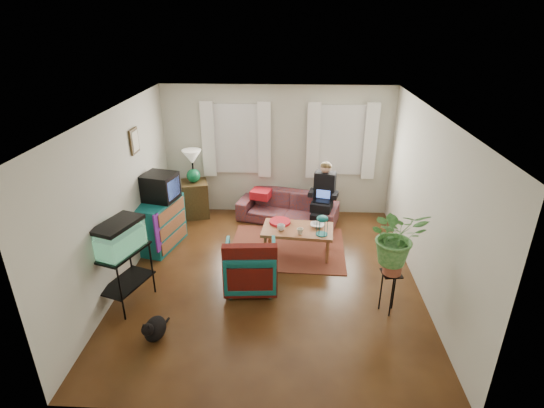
# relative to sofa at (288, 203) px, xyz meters

# --- Properties ---
(floor) EXTENTS (4.50, 5.00, 0.01)m
(floor) POSITION_rel_sofa_xyz_m (-0.23, -2.05, -0.38)
(floor) COLOR #4F2B14
(floor) RESTS_ON ground
(ceiling) EXTENTS (4.50, 5.00, 0.01)m
(ceiling) POSITION_rel_sofa_xyz_m (-0.23, -2.05, 2.22)
(ceiling) COLOR white
(ceiling) RESTS_ON wall_back
(wall_back) EXTENTS (4.50, 0.01, 2.60)m
(wall_back) POSITION_rel_sofa_xyz_m (-0.23, 0.45, 0.92)
(wall_back) COLOR silver
(wall_back) RESTS_ON floor
(wall_front) EXTENTS (4.50, 0.01, 2.60)m
(wall_front) POSITION_rel_sofa_xyz_m (-0.23, -4.55, 0.92)
(wall_front) COLOR silver
(wall_front) RESTS_ON floor
(wall_left) EXTENTS (0.01, 5.00, 2.60)m
(wall_left) POSITION_rel_sofa_xyz_m (-2.48, -2.05, 0.92)
(wall_left) COLOR silver
(wall_left) RESTS_ON floor
(wall_right) EXTENTS (0.01, 5.00, 2.60)m
(wall_right) POSITION_rel_sofa_xyz_m (2.02, -2.05, 0.92)
(wall_right) COLOR silver
(wall_right) RESTS_ON floor
(window_left) EXTENTS (1.08, 0.04, 1.38)m
(window_left) POSITION_rel_sofa_xyz_m (-1.03, 0.43, 1.17)
(window_left) COLOR white
(window_left) RESTS_ON wall_back
(window_right) EXTENTS (1.08, 0.04, 1.38)m
(window_right) POSITION_rel_sofa_xyz_m (1.02, 0.43, 1.17)
(window_right) COLOR white
(window_right) RESTS_ON wall_back
(curtains_left) EXTENTS (1.36, 0.06, 1.50)m
(curtains_left) POSITION_rel_sofa_xyz_m (-1.03, 0.35, 1.17)
(curtains_left) COLOR white
(curtains_left) RESTS_ON wall_back
(curtains_right) EXTENTS (1.36, 0.06, 1.50)m
(curtains_right) POSITION_rel_sofa_xyz_m (1.02, 0.35, 1.17)
(curtains_right) COLOR white
(curtains_right) RESTS_ON wall_back
(picture_frame) EXTENTS (0.04, 0.32, 0.40)m
(picture_frame) POSITION_rel_sofa_xyz_m (-2.45, -1.20, 1.57)
(picture_frame) COLOR #3D2616
(picture_frame) RESTS_ON wall_left
(area_rug) EXTENTS (2.06, 1.67, 0.01)m
(area_rug) POSITION_rel_sofa_xyz_m (0.01, -1.11, -0.37)
(area_rug) COLOR maroon
(area_rug) RESTS_ON floor
(sofa) EXTENTS (2.08, 1.24, 0.76)m
(sofa) POSITION_rel_sofa_xyz_m (0.00, 0.00, 0.00)
(sofa) COLOR brown
(sofa) RESTS_ON floor
(seated_person) EXTENTS (0.62, 0.70, 1.16)m
(seated_person) POSITION_rel_sofa_xyz_m (0.68, -0.18, 0.20)
(seated_person) COLOR black
(seated_person) RESTS_ON sofa
(side_table) EXTENTS (0.62, 0.62, 0.73)m
(side_table) POSITION_rel_sofa_xyz_m (-1.88, 0.15, -0.01)
(side_table) COLOR #3F2B17
(side_table) RESTS_ON floor
(table_lamp) EXTENTS (0.47, 0.47, 0.67)m
(table_lamp) POSITION_rel_sofa_xyz_m (-1.88, 0.15, 0.67)
(table_lamp) COLOR white
(table_lamp) RESTS_ON side_table
(dresser) EXTENTS (0.71, 1.06, 0.87)m
(dresser) POSITION_rel_sofa_xyz_m (-2.22, -1.13, 0.05)
(dresser) COLOR #11526A
(dresser) RESTS_ON floor
(crt_tv) EXTENTS (0.63, 0.60, 0.46)m
(crt_tv) POSITION_rel_sofa_xyz_m (-2.18, -1.04, 0.72)
(crt_tv) COLOR black
(crt_tv) RESTS_ON dresser
(aquarium_stand) EXTENTS (0.65, 0.86, 0.85)m
(aquarium_stand) POSITION_rel_sofa_xyz_m (-2.23, -2.76, 0.04)
(aquarium_stand) COLOR black
(aquarium_stand) RESTS_ON floor
(aquarium) EXTENTS (0.59, 0.78, 0.45)m
(aquarium) POSITION_rel_sofa_xyz_m (-2.23, -2.76, 0.69)
(aquarium) COLOR #7FD899
(aquarium) RESTS_ON aquarium_stand
(black_cat) EXTENTS (0.34, 0.45, 0.35)m
(black_cat) POSITION_rel_sofa_xyz_m (-1.63, -3.47, -0.21)
(black_cat) COLOR black
(black_cat) RESTS_ON floor
(armchair) EXTENTS (0.80, 0.76, 0.77)m
(armchair) POSITION_rel_sofa_xyz_m (-0.52, -2.27, 0.01)
(armchair) COLOR #135374
(armchair) RESTS_ON floor
(serape_throw) EXTENTS (0.79, 0.23, 0.64)m
(serape_throw) POSITION_rel_sofa_xyz_m (-0.50, -2.57, 0.17)
(serape_throw) COLOR #9E0A0A
(serape_throw) RESTS_ON armchair
(coffee_table) EXTENTS (1.24, 0.75, 0.49)m
(coffee_table) POSITION_rel_sofa_xyz_m (0.18, -1.28, -0.14)
(coffee_table) COLOR brown
(coffee_table) RESTS_ON floor
(cup_a) EXTENTS (0.15, 0.15, 0.11)m
(cup_a) POSITION_rel_sofa_xyz_m (-0.09, -1.36, 0.16)
(cup_a) COLOR white
(cup_a) RESTS_ON coffee_table
(cup_b) EXTENTS (0.12, 0.12, 0.10)m
(cup_b) POSITION_rel_sofa_xyz_m (0.22, -1.48, 0.16)
(cup_b) COLOR beige
(cup_b) RESTS_ON coffee_table
(bowl) EXTENTS (0.25, 0.25, 0.06)m
(bowl) POSITION_rel_sofa_xyz_m (0.52, -1.20, 0.14)
(bowl) COLOR white
(bowl) RESTS_ON coffee_table
(snack_tray) EXTENTS (0.40, 0.40, 0.04)m
(snack_tray) POSITION_rel_sofa_xyz_m (-0.12, -1.09, 0.13)
(snack_tray) COLOR #B21414
(snack_tray) RESTS_ON coffee_table
(birdcage) EXTENTS (0.21, 0.21, 0.34)m
(birdcage) POSITION_rel_sofa_xyz_m (0.58, -1.48, 0.28)
(birdcage) COLOR #115B6B
(birdcage) RESTS_ON coffee_table
(plant_stand) EXTENTS (0.30, 0.30, 0.63)m
(plant_stand) POSITION_rel_sofa_xyz_m (1.43, -2.78, -0.06)
(plant_stand) COLOR black
(plant_stand) RESTS_ON floor
(potted_plant) EXTENTS (0.79, 0.71, 0.80)m
(potted_plant) POSITION_rel_sofa_xyz_m (1.43, -2.78, 0.69)
(potted_plant) COLOR #599947
(potted_plant) RESTS_ON plant_stand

